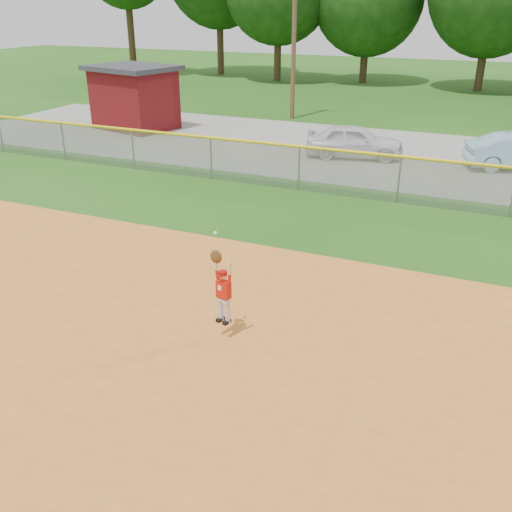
{
  "coord_description": "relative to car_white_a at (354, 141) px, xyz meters",
  "views": [
    {
      "loc": [
        2.8,
        -7.69,
        5.93
      ],
      "look_at": [
        -1.49,
        2.14,
        1.1
      ],
      "focal_mm": 40.0,
      "sensor_mm": 36.0,
      "label": 1
    }
  ],
  "objects": [
    {
      "name": "ground",
      "position": [
        2.73,
        -14.97,
        -0.7
      ],
      "size": [
        120.0,
        120.0,
        0.0
      ],
      "primitive_type": "plane",
      "color": "#215212",
      "rests_on": "ground"
    },
    {
      "name": "clay_infield",
      "position": [
        2.73,
        -17.97,
        -0.68
      ],
      "size": [
        24.0,
        16.0,
        0.04
      ],
      "primitive_type": "cube",
      "color": "#C86B24",
      "rests_on": "ground"
    },
    {
      "name": "ballplayer",
      "position": [
        1.22,
        -14.33,
        0.37
      ],
      "size": [
        0.48,
        0.25,
        1.81
      ],
      "color": "silver",
      "rests_on": "ground"
    },
    {
      "name": "power_lines",
      "position": [
        3.73,
        7.03,
        3.98
      ],
      "size": [
        19.4,
        0.24,
        9.0
      ],
      "color": "#4C3823",
      "rests_on": "ground"
    },
    {
      "name": "parking_strip",
      "position": [
        2.73,
        1.03,
        -0.68
      ],
      "size": [
        44.0,
        10.0,
        0.03
      ],
      "primitive_type": "cube",
      "color": "gray",
      "rests_on": "ground"
    },
    {
      "name": "outfield_fence",
      "position": [
        2.73,
        -4.97,
        0.19
      ],
      "size": [
        40.06,
        0.1,
        1.55
      ],
      "color": "gray",
      "rests_on": "ground"
    },
    {
      "name": "car_white_a",
      "position": [
        0.0,
        0.0,
        0.0
      ],
      "size": [
        4.16,
        2.37,
        1.33
      ],
      "primitive_type": "imported",
      "rotation": [
        0.0,
        0.0,
        1.78
      ],
      "color": "silver",
      "rests_on": "parking_strip"
    },
    {
      "name": "utility_shed",
      "position": [
        -11.48,
        1.33,
        0.86
      ],
      "size": [
        4.68,
        4.01,
        3.05
      ],
      "color": "#520B0D",
      "rests_on": "ground"
    }
  ]
}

